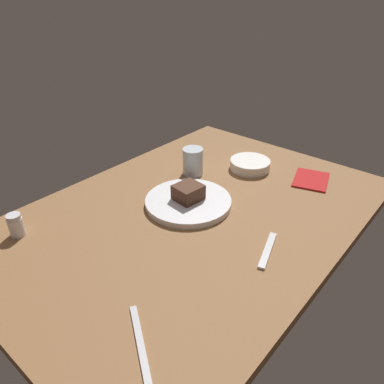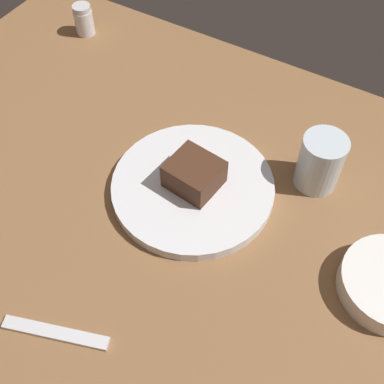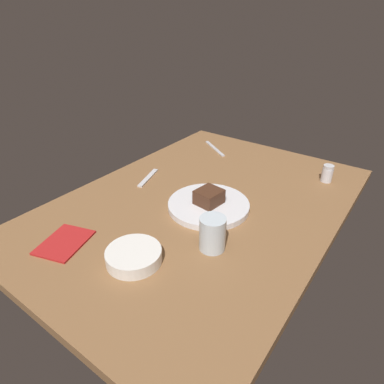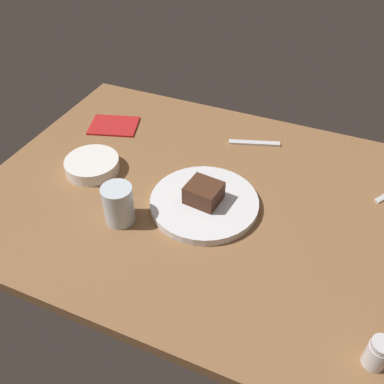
% 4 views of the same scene
% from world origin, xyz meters
% --- Properties ---
extents(dining_table, '(1.20, 0.84, 0.03)m').
position_xyz_m(dining_table, '(0.00, 0.00, 0.01)').
color(dining_table, brown).
rests_on(dining_table, ground).
extents(dessert_plate, '(0.27, 0.27, 0.02)m').
position_xyz_m(dessert_plate, '(0.02, 0.04, 0.04)').
color(dessert_plate, silver).
rests_on(dessert_plate, dining_table).
extents(chocolate_cake_slice, '(0.09, 0.08, 0.05)m').
position_xyz_m(chocolate_cake_slice, '(0.02, 0.04, 0.07)').
color(chocolate_cake_slice, '#472819').
rests_on(chocolate_cake_slice, dessert_plate).
extents(salt_shaker, '(0.04, 0.04, 0.07)m').
position_xyz_m(salt_shaker, '(-0.40, 0.29, 0.06)').
color(salt_shaker, silver).
rests_on(salt_shaker, dining_table).
extents(water_glass, '(0.07, 0.07, 0.10)m').
position_xyz_m(water_glass, '(0.19, 0.16, 0.08)').
color(water_glass, silver).
rests_on(water_glass, dining_table).
extents(side_bowl, '(0.15, 0.15, 0.03)m').
position_xyz_m(side_bowl, '(0.35, 0.03, 0.05)').
color(side_bowl, white).
rests_on(side_bowl, dining_table).
extents(dessert_spoon, '(0.15, 0.06, 0.01)m').
position_xyz_m(dessert_spoon, '(-0.02, -0.27, 0.03)').
color(dessert_spoon, silver).
rests_on(dessert_spoon, dining_table).
extents(butter_knife, '(0.12, 0.17, 0.01)m').
position_xyz_m(butter_knife, '(-0.42, -0.22, 0.03)').
color(butter_knife, silver).
rests_on(butter_knife, dining_table).
extents(folded_napkin, '(0.17, 0.15, 0.01)m').
position_xyz_m(folded_napkin, '(0.41, -0.18, 0.03)').
color(folded_napkin, '#B21E1E').
rests_on(folded_napkin, dining_table).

